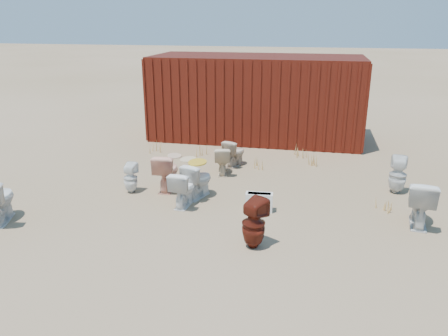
% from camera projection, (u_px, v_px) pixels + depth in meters
% --- Properties ---
extents(ground, '(100.00, 100.00, 0.00)m').
position_uv_depth(ground, '(218.00, 205.00, 8.42)').
color(ground, brown).
rests_on(ground, ground).
extents(shipping_container, '(6.00, 2.40, 2.40)m').
position_uv_depth(shipping_container, '(256.00, 98.00, 12.84)').
color(shipping_container, '#4A120C').
rests_on(shipping_container, ground).
extents(toilet_front_pink, '(0.48, 0.79, 0.79)m').
position_uv_depth(toilet_front_pink, '(167.00, 172.00, 9.06)').
color(toilet_front_pink, '#F6AA8E').
rests_on(toilet_front_pink, ground).
extents(toilet_front_c, '(0.45, 0.72, 0.70)m').
position_uv_depth(toilet_front_c, '(183.00, 188.00, 8.29)').
color(toilet_front_c, white).
rests_on(toilet_front_c, ground).
extents(toilet_front_maroon, '(0.50, 0.50, 0.81)m').
position_uv_depth(toilet_front_maroon, '(254.00, 224.00, 6.74)').
color(toilet_front_maroon, '#581A0F').
rests_on(toilet_front_maroon, ground).
extents(toilet_front_e, '(0.57, 0.87, 0.83)m').
position_uv_depth(toilet_front_e, '(420.00, 202.00, 7.49)').
color(toilet_front_e, silver).
rests_on(toilet_front_e, ground).
extents(toilet_back_a, '(0.29, 0.29, 0.63)m').
position_uv_depth(toilet_back_a, '(130.00, 178.00, 8.93)').
color(toilet_back_a, white).
rests_on(toilet_back_a, ground).
extents(toilet_back_beige_left, '(0.49, 0.70, 0.65)m').
position_uv_depth(toilet_back_beige_left, '(222.00, 160.00, 10.02)').
color(toilet_back_beige_left, beige).
rests_on(toilet_back_beige_left, ground).
extents(toilet_back_beige_right, '(0.57, 0.73, 0.65)m').
position_uv_depth(toilet_back_beige_right, '(235.00, 153.00, 10.57)').
color(toilet_back_beige_right, '#C5AB90').
rests_on(toilet_back_beige_right, ground).
extents(toilet_back_yellowlid, '(0.61, 0.80, 0.72)m').
position_uv_depth(toilet_back_yellowlid, '(198.00, 180.00, 8.69)').
color(toilet_back_yellowlid, silver).
rests_on(toilet_back_yellowlid, ground).
extents(toilet_back_e, '(0.39, 0.40, 0.77)m').
position_uv_depth(toilet_back_e, '(398.00, 175.00, 8.89)').
color(toilet_back_e, silver).
rests_on(toilet_back_e, ground).
extents(yellow_lid, '(0.36, 0.45, 0.02)m').
position_uv_depth(yellow_lid, '(197.00, 162.00, 8.57)').
color(yellow_lid, gold).
rests_on(yellow_lid, toilet_back_yellowlid).
extents(loose_tank, '(0.51, 0.23, 0.35)m').
position_uv_depth(loose_tank, '(259.00, 202.00, 8.10)').
color(loose_tank, silver).
rests_on(loose_tank, ground).
extents(loose_lid_near, '(0.46, 0.56, 0.02)m').
position_uv_depth(loose_lid_near, '(188.00, 159.00, 11.10)').
color(loose_lid_near, '#C7B890').
rests_on(loose_lid_near, ground).
extents(loose_lid_far, '(0.55, 0.59, 0.02)m').
position_uv_depth(loose_lid_far, '(174.00, 156.00, 11.38)').
color(loose_lid_far, tan).
rests_on(loose_lid_far, ground).
extents(weed_clump_a, '(0.36, 0.36, 0.30)m').
position_uv_depth(weed_clump_a, '(153.00, 147.00, 11.64)').
color(weed_clump_a, tan).
rests_on(weed_clump_a, ground).
extents(weed_clump_b, '(0.32, 0.32, 0.27)m').
position_uv_depth(weed_clump_b, '(258.00, 162.00, 10.47)').
color(weed_clump_b, tan).
rests_on(weed_clump_b, ground).
extents(weed_clump_c, '(0.36, 0.36, 0.31)m').
position_uv_depth(weed_clump_c, '(314.00, 159.00, 10.62)').
color(weed_clump_c, tan).
rests_on(weed_clump_c, ground).
extents(weed_clump_d, '(0.30, 0.30, 0.28)m').
position_uv_depth(weed_clump_d, '(201.00, 150.00, 11.41)').
color(weed_clump_d, tan).
rests_on(weed_clump_d, ground).
extents(weed_clump_e, '(0.34, 0.34, 0.31)m').
position_uv_depth(weed_clump_e, '(300.00, 151.00, 11.33)').
color(weed_clump_e, tan).
rests_on(weed_clump_e, ground).
extents(weed_clump_f, '(0.28, 0.28, 0.23)m').
position_uv_depth(weed_clump_f, '(384.00, 204.00, 8.15)').
color(weed_clump_f, tan).
rests_on(weed_clump_f, ground).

